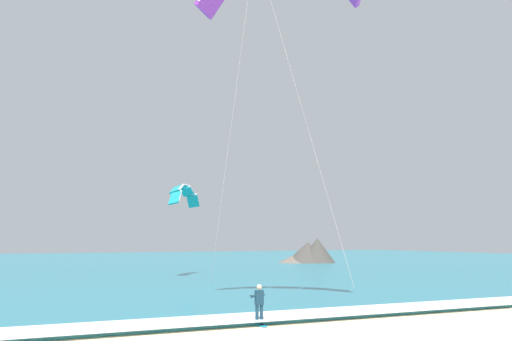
# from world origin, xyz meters

# --- Properties ---
(sea) EXTENTS (200.00, 120.00, 0.20)m
(sea) POSITION_xyz_m (0.00, 72.66, 0.10)
(sea) COLOR teal
(sea) RESTS_ON ground
(surf_foam) EXTENTS (200.00, 2.83, 0.04)m
(surf_foam) POSITION_xyz_m (0.00, 13.66, 0.22)
(surf_foam) COLOR white
(surf_foam) RESTS_ON sea
(surfboard) EXTENTS (0.52, 1.42, 0.09)m
(surfboard) POSITION_xyz_m (1.82, 12.72, 0.03)
(surfboard) COLOR #239EC6
(surfboard) RESTS_ON ground
(kitesurfer) EXTENTS (0.55, 0.53, 1.69)m
(kitesurfer) POSITION_xyz_m (1.82, 12.74, 0.94)
(kitesurfer) COLOR #143347
(kitesurfer) RESTS_ON ground
(kite_distant) EXTENTS (4.26, 4.88, 2.06)m
(kite_distant) POSITION_xyz_m (8.07, 41.18, 7.71)
(kite_distant) COLOR teal
(headland_right) EXTENTS (8.14, 7.67, 3.64)m
(headland_right) POSITION_xyz_m (33.79, 61.97, 1.41)
(headland_right) COLOR #47423D
(headland_right) RESTS_ON ground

